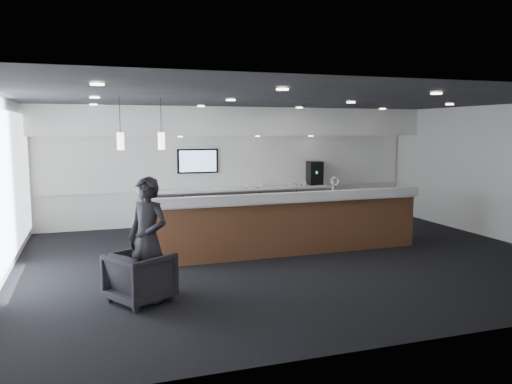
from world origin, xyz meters
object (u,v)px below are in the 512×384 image
object	(u,v)px
coffee_machine	(315,173)
lounge_guest	(148,239)
armchair	(140,277)
service_counter	(287,224)

from	to	relation	value
coffee_machine	lounge_guest	world-z (taller)	lounge_guest
armchair	service_counter	bearing A→B (deg)	-87.67
service_counter	coffee_machine	xyz separation A→B (m)	(2.11, 3.25, 0.69)
armchair	lounge_guest	bearing A→B (deg)	-108.67
service_counter	coffee_machine	world-z (taller)	coffee_machine
armchair	lounge_guest	size ratio (longest dim) A/B	0.45
service_counter	coffee_machine	size ratio (longest dim) A/B	8.63
service_counter	lounge_guest	world-z (taller)	lounge_guest
coffee_machine	armchair	world-z (taller)	coffee_machine
service_counter	armchair	world-z (taller)	service_counter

